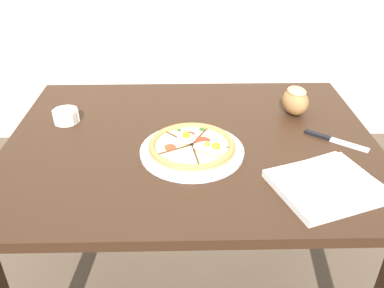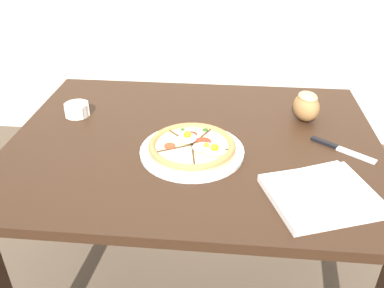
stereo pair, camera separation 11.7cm
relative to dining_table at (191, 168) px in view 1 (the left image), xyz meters
name	(u,v)px [view 1 (the left image)]	position (x,y,z in m)	size (l,w,h in m)	color
dining_table	(191,168)	(0.00, 0.00, 0.00)	(1.13, 0.87, 0.74)	#331E11
pizza	(192,147)	(0.00, -0.08, 0.13)	(0.30, 0.30, 0.05)	white
ramekin_bowl	(66,116)	(-0.41, 0.12, 0.13)	(0.09, 0.09, 0.04)	silver
napkin_folded	(327,184)	(0.34, -0.26, 0.13)	(0.31, 0.29, 0.04)	silver
bread_piece_near	(295,100)	(0.35, 0.16, 0.16)	(0.11, 0.13, 0.10)	#A3703D
knife_main	(335,140)	(0.44, -0.02, 0.11)	(0.17, 0.13, 0.01)	silver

